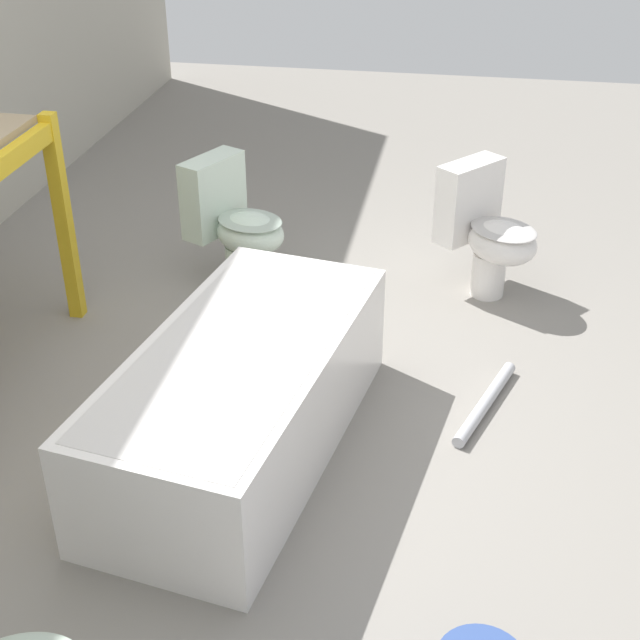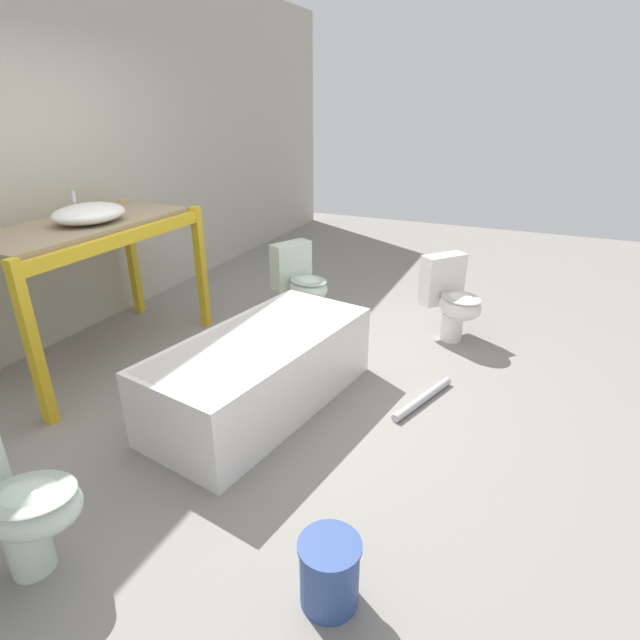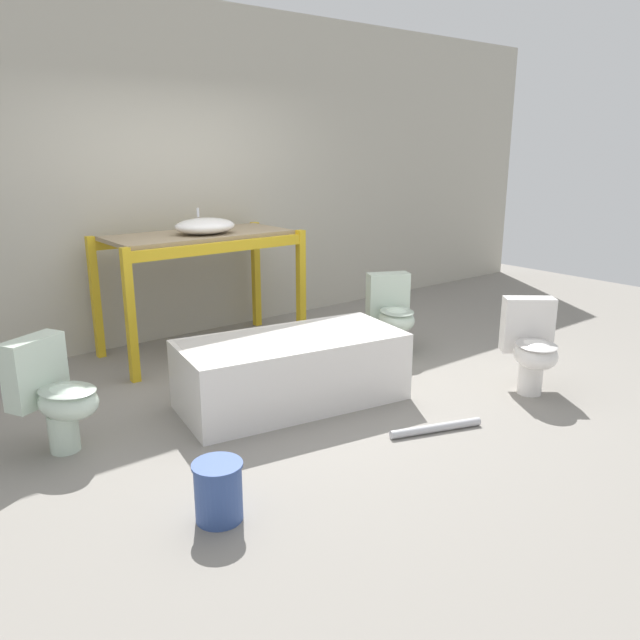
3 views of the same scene
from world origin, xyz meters
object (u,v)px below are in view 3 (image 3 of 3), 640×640
Objects in this scene: sink_basin at (205,226)px; toilet_extra at (393,312)px; toilet_near at (54,393)px; bucket_white at (218,490)px; bathtub_main at (292,365)px; toilet_far at (532,345)px.

sink_basin reaches higher than toilet_extra.
toilet_extra is (1.32, -1.07, -0.79)m from sink_basin.
bucket_white is at bearing -100.11° from toilet_near.
bucket_white is (-2.63, -1.41, -0.22)m from toilet_extra.
sink_basin reaches higher than toilet_near.
bucket_white is at bearing -126.73° from toilet_extra.
bathtub_main is 1.50m from toilet_extra.
sink_basin is at bearing 166.35° from toilet_extra.
toilet_far is at bearing -49.27° from toilet_near.
toilet_near is at bearing -153.02° from toilet_extra.
sink_basin reaches higher than toilet_far.
bucket_white is at bearing -117.90° from sink_basin.
toilet_far is 2.29× the size of bucket_white.
sink_basin is at bearing 62.10° from bucket_white.
sink_basin is at bearing 160.77° from toilet_far.
sink_basin is 2.97m from bucket_white.
toilet_far is 1.38m from toilet_extra.
bucket_white is (-1.31, -2.47, -1.01)m from sink_basin.
sink_basin is 1.72m from bathtub_main.
sink_basin is 0.76× the size of toilet_near.
toilet_extra is at bearing 28.08° from bucket_white.
toilet_extra is at bearing -25.62° from toilet_near.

